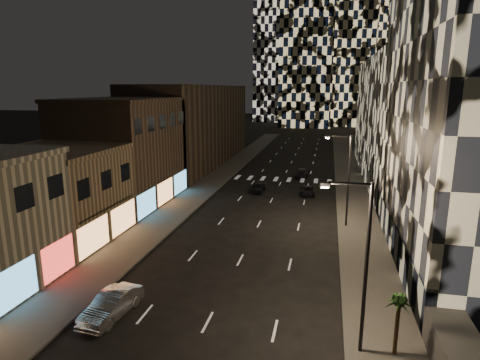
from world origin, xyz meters
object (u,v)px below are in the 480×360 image
at_px(car_silver_parked, 112,305).
at_px(streetlight_near, 362,257).
at_px(car_dark_oncoming, 302,173).
at_px(streetlight_far, 346,174).
at_px(palm_tree, 399,306).
at_px(car_dark_rightlane, 308,191).
at_px(car_dark_midlane, 258,187).

bearing_deg(car_silver_parked, streetlight_near, 5.43).
relative_size(car_silver_parked, car_dark_oncoming, 1.01).
relative_size(streetlight_near, streetlight_far, 1.00).
bearing_deg(car_dark_oncoming, palm_tree, 104.41).
xyz_separation_m(streetlight_far, car_dark_oncoming, (-5.54, 22.48, -4.69)).
bearing_deg(car_silver_parked, palm_tree, 6.16).
xyz_separation_m(streetlight_far, palm_tree, (1.96, -19.84, -2.49)).
bearing_deg(streetlight_near, palm_tree, 4.68).
distance_m(streetlight_near, car_dark_oncoming, 43.10).
distance_m(streetlight_near, streetlight_far, 20.00).
bearing_deg(palm_tree, streetlight_far, 95.64).
bearing_deg(palm_tree, streetlight_near, -175.32).
distance_m(car_dark_rightlane, palm_tree, 31.91).
distance_m(car_dark_oncoming, palm_tree, 43.04).
distance_m(car_dark_midlane, car_dark_rightlane, 6.50).
bearing_deg(car_dark_rightlane, car_dark_midlane, 175.65).
relative_size(streetlight_far, palm_tree, 2.74).
bearing_deg(car_dark_midlane, car_silver_parked, -90.56).
xyz_separation_m(streetlight_near, car_silver_parked, (-14.15, 0.33, -4.59)).
bearing_deg(streetlight_far, car_silver_parked, -125.74).
relative_size(streetlight_near, palm_tree, 2.74).
bearing_deg(palm_tree, car_dark_rightlane, 101.06).
height_order(car_dark_midlane, car_dark_oncoming, car_dark_oncoming).
distance_m(streetlight_far, car_dark_oncoming, 23.63).
bearing_deg(streetlight_near, car_dark_oncoming, 97.43).
bearing_deg(car_dark_rightlane, car_silver_parked, -109.70).
xyz_separation_m(car_dark_oncoming, car_dark_rightlane, (1.40, -11.08, -0.11)).
bearing_deg(car_dark_oncoming, car_dark_midlane, 69.11).
xyz_separation_m(streetlight_near, car_dark_midlane, (-10.64, 31.68, -4.73)).
xyz_separation_m(car_silver_parked, car_dark_rightlane, (10.01, 31.07, -0.20)).
height_order(car_silver_parked, car_dark_oncoming, car_silver_parked).
bearing_deg(streetlight_near, streetlight_far, 90.00).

